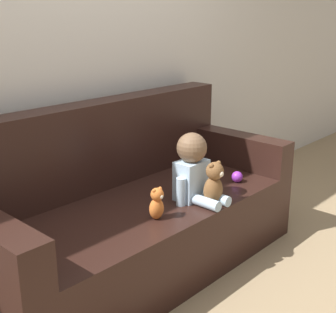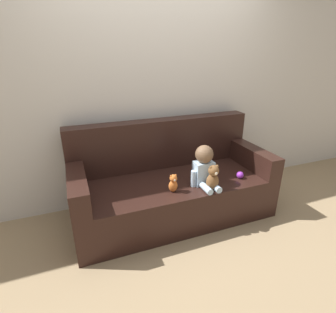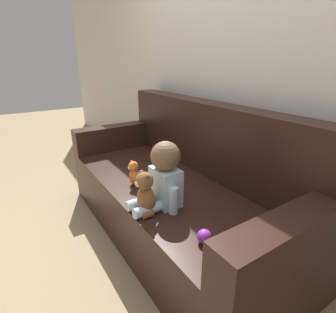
# 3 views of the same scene
# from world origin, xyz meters

# --- Properties ---
(ground_plane) EXTENTS (12.00, 12.00, 0.00)m
(ground_plane) POSITION_xyz_m (0.00, 0.00, 0.00)
(ground_plane) COLOR #9E8460
(wall_back) EXTENTS (8.00, 0.05, 2.60)m
(wall_back) POSITION_xyz_m (0.00, 0.52, 1.30)
(wall_back) COLOR silver
(wall_back) RESTS_ON ground_plane
(couch) EXTENTS (2.02, 0.88, 0.97)m
(couch) POSITION_xyz_m (0.00, 0.07, 0.33)
(couch) COLOR black
(couch) RESTS_ON ground_plane
(person_baby) EXTENTS (0.28, 0.32, 0.40)m
(person_baby) POSITION_xyz_m (0.23, -0.22, 0.61)
(person_baby) COLOR silver
(person_baby) RESTS_ON couch
(teddy_bear_brown) EXTENTS (0.15, 0.12, 0.25)m
(teddy_bear_brown) POSITION_xyz_m (0.25, -0.35, 0.55)
(teddy_bear_brown) COLOR brown
(teddy_bear_brown) RESTS_ON couch
(plush_toy_side) EXTENTS (0.09, 0.08, 0.18)m
(plush_toy_side) POSITION_xyz_m (-0.10, -0.25, 0.52)
(plush_toy_side) COLOR orange
(plush_toy_side) RESTS_ON couch
(toy_ball) EXTENTS (0.07, 0.07, 0.07)m
(toy_ball) POSITION_xyz_m (0.64, -0.24, 0.47)
(toy_ball) COLOR purple
(toy_ball) RESTS_ON couch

